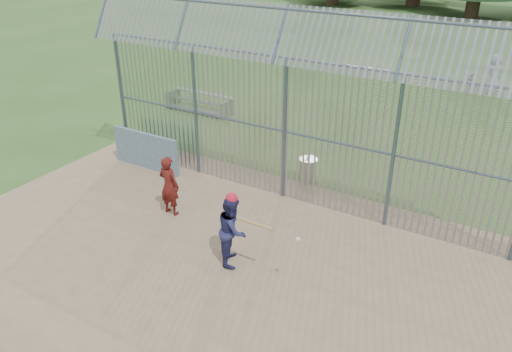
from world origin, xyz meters
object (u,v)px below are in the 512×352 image
Objects in this scene: batter at (232,230)px; onlooker at (169,186)px; trash_can at (308,170)px; bleacher at (199,102)px; dugout_wall at (146,150)px.

onlooker is at bearing 43.01° from batter.
batter reaches higher than trash_can.
batter reaches higher than bleacher.
bleacher is (-6.89, 7.96, -0.44)m from batter.
batter is 2.03× the size of trash_can.
onlooker is at bearing -58.66° from bleacher.
dugout_wall is 5.77m from batter.
trash_can is at bearing -121.50° from onlooker.
bleacher is (-6.61, 3.40, 0.03)m from trash_can.
onlooker is 0.55× the size of bleacher.
batter is 2.77m from onlooker.
dugout_wall is at bearing -34.83° from onlooker.
dugout_wall reaches higher than bleacher.
trash_can reaches higher than bleacher.
onlooker is 2.03× the size of trash_can.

